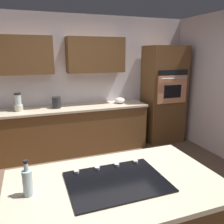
{
  "coord_description": "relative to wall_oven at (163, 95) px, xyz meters",
  "views": [
    {
      "loc": [
        0.86,
        2.51,
        1.88
      ],
      "look_at": [
        -0.35,
        -0.83,
        0.98
      ],
      "focal_mm": 37.13,
      "sensor_mm": 36.0,
      "label": 1
    }
  ],
  "objects": [
    {
      "name": "ground_plane",
      "position": [
        1.85,
        1.72,
        -1.02
      ],
      "size": [
        14.0,
        14.0,
        0.0
      ],
      "primitive_type": "plane",
      "color": "brown"
    },
    {
      "name": "kettle",
      "position": [
        2.25,
        -0.02,
        -0.01
      ],
      "size": [
        0.16,
        0.16,
        0.21
      ],
      "primitive_type": "cylinder",
      "color": "#262628",
      "rests_on": "countertop_back"
    },
    {
      "name": "cooktop",
      "position": [
        2.12,
        2.71,
        -0.11
      ],
      "size": [
        0.76,
        0.56,
        0.03
      ],
      "color": "black",
      "rests_on": "island_top"
    },
    {
      "name": "blender",
      "position": [
        2.9,
        -0.02,
        0.02
      ],
      "size": [
        0.15,
        0.15,
        0.32
      ],
      "color": "beige",
      "rests_on": "countertop_back"
    },
    {
      "name": "countertop_back",
      "position": [
        1.95,
        -0.0,
        -0.14
      ],
      "size": [
        2.84,
        0.64,
        0.04
      ],
      "primitive_type": "cube",
      "color": "beige",
      "rests_on": "lower_cabinets_back"
    },
    {
      "name": "oil_bottle",
      "position": [
        2.77,
        2.65,
        -0.01
      ],
      "size": [
        0.07,
        0.07,
        0.27
      ],
      "color": "silver",
      "rests_on": "island_top"
    },
    {
      "name": "mixing_bowl",
      "position": [
        1.0,
        -0.02,
        -0.06
      ],
      "size": [
        0.21,
        0.21,
        0.12
      ],
      "primitive_type": "ellipsoid",
      "color": "white",
      "rests_on": "countertop_back"
    },
    {
      "name": "wall_back",
      "position": [
        1.92,
        -0.33,
        0.41
      ],
      "size": [
        6.0,
        0.44,
        2.6
      ],
      "color": "silver",
      "rests_on": "ground"
    },
    {
      "name": "lower_cabinets_back",
      "position": [
        1.95,
        -0.0,
        -0.59
      ],
      "size": [
        2.8,
        0.6,
        0.86
      ],
      "primitive_type": "cube",
      "color": "brown",
      "rests_on": "ground"
    },
    {
      "name": "island_top",
      "position": [
        2.12,
        2.71,
        -0.14
      ],
      "size": [
        1.68,
        1.02,
        0.04
      ],
      "primitive_type": "cube",
      "color": "beige",
      "rests_on": "island_base"
    },
    {
      "name": "wall_oven",
      "position": [
        0.0,
        0.0,
        0.0
      ],
      "size": [
        0.8,
        0.66,
        2.03
      ],
      "color": "brown",
      "rests_on": "ground"
    }
  ]
}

